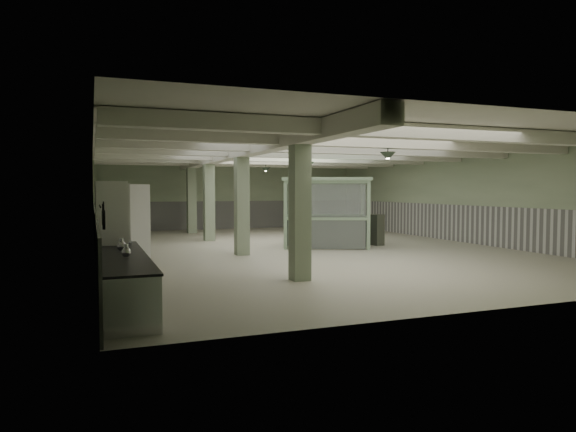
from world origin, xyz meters
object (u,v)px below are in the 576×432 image
object	(u,v)px
prep_counter	(123,278)
guard_booth	(326,200)
filing_cabinet	(376,230)
walkin_cooler	(112,227)

from	to	relation	value
prep_counter	guard_booth	size ratio (longest dim) A/B	1.25
filing_cabinet	walkin_cooler	bearing A→B (deg)	-168.01
walkin_cooler	filing_cabinet	size ratio (longest dim) A/B	2.26
prep_counter	guard_booth	xyz separation A→B (m)	(7.76, 7.44, 1.28)
guard_booth	walkin_cooler	bearing A→B (deg)	-126.06
guard_booth	filing_cabinet	size ratio (longest dim) A/B	3.40
prep_counter	guard_booth	distance (m)	10.83
walkin_cooler	filing_cabinet	world-z (taller)	walkin_cooler
prep_counter	filing_cabinet	world-z (taller)	filing_cabinet
prep_counter	walkin_cooler	xyz separation A→B (m)	(-0.08, 3.00, 0.77)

